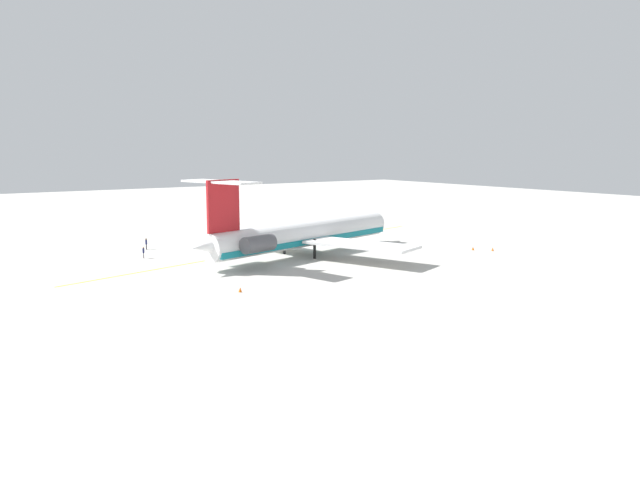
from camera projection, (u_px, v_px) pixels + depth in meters
name	position (u px, v px, depth m)	size (l,w,h in m)	color
ground	(278.00, 245.00, 99.71)	(299.47, 299.47, 0.00)	#B7B5AD
main_jetliner	(299.00, 234.00, 89.39)	(39.38, 35.23, 11.63)	white
ground_crew_near_nose	(146.00, 242.00, 95.44)	(0.29, 0.38, 1.77)	black
ground_crew_near_tail	(143.00, 251.00, 88.03)	(0.27, 0.40, 1.67)	black
ground_crew_portside	(248.00, 229.00, 111.40)	(0.27, 0.39, 1.71)	black
safety_cone_nose	(493.00, 249.00, 94.30)	(0.40, 0.40, 0.55)	#EA590F
safety_cone_wingtip	(240.00, 290.00, 67.42)	(0.40, 0.40, 0.55)	#EA590F
safety_cone_tail	(473.00, 248.00, 95.00)	(0.40, 0.40, 0.55)	#EA590F
taxiway_centreline	(277.00, 248.00, 97.06)	(72.25, 0.36, 0.01)	gold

